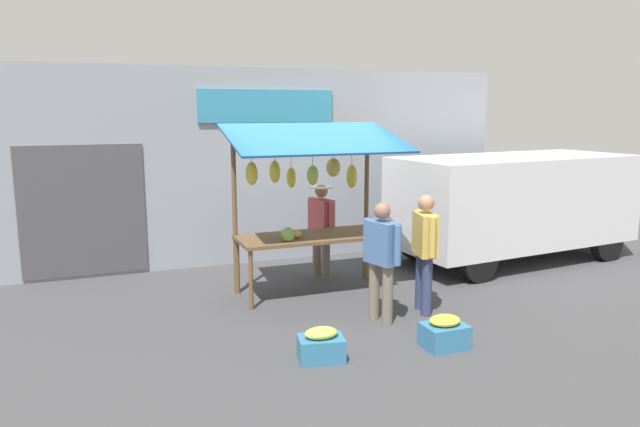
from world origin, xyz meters
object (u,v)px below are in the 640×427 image
object	(u,v)px
market_stall	(311,189)
produce_crate_near	(321,345)
produce_crate_side	(444,333)
shopper_in_striped_shirt	(381,254)
parked_van	(507,199)
shopper_with_shopping_bag	(425,245)
vendor_with_sunhat	(321,224)

from	to	relation	value
market_stall	produce_crate_near	world-z (taller)	market_stall
market_stall	produce_crate_side	xyz separation A→B (m)	(-0.69, 2.51, -1.38)
produce_crate_side	shopper_in_striped_shirt	bearing A→B (deg)	-74.05
market_stall	parked_van	world-z (taller)	market_stall
shopper_with_shopping_bag	parked_van	distance (m)	3.37
parked_van	produce_crate_near	bearing A→B (deg)	25.57
produce_crate_near	produce_crate_side	bearing A→B (deg)	172.41
produce_crate_near	vendor_with_sunhat	bearing A→B (deg)	-111.43
market_stall	parked_van	distance (m)	3.95
market_stall	parked_van	xyz separation A→B (m)	(-3.89, -0.49, -0.44)
market_stall	shopper_in_striped_shirt	xyz separation A→B (m)	(-0.40, 1.48, -0.67)
parked_van	produce_crate_side	size ratio (longest dim) A/B	9.27
shopper_in_striped_shirt	parked_van	xyz separation A→B (m)	(-3.49, -1.97, 0.24)
produce_crate_side	vendor_with_sunhat	bearing A→B (deg)	-85.43
shopper_with_shopping_bag	parked_van	size ratio (longest dim) A/B	0.35
parked_van	produce_crate_near	distance (m)	5.51
market_stall	produce_crate_side	size ratio (longest dim) A/B	5.09
produce_crate_near	produce_crate_side	size ratio (longest dim) A/B	1.12
shopper_with_shopping_bag	produce_crate_side	bearing A→B (deg)	173.97
shopper_with_shopping_bag	produce_crate_near	xyz separation A→B (m)	(1.84, 0.94, -0.75)
shopper_with_shopping_bag	shopper_in_striped_shirt	distance (m)	0.70
produce_crate_side	market_stall	bearing A→B (deg)	-74.58
shopper_in_striped_shirt	produce_crate_side	xyz separation A→B (m)	(-0.29, 1.03, -0.71)
vendor_with_sunhat	shopper_in_striped_shirt	size ratio (longest dim) A/B	0.98
market_stall	shopper_in_striped_shirt	size ratio (longest dim) A/B	1.61
market_stall	produce_crate_side	world-z (taller)	market_stall
vendor_with_sunhat	market_stall	bearing A→B (deg)	-45.60
vendor_with_sunhat	shopper_in_striped_shirt	bearing A→B (deg)	-14.89
vendor_with_sunhat	parked_van	world-z (taller)	parked_van
vendor_with_sunhat	shopper_with_shopping_bag	world-z (taller)	shopper_with_shopping_bag
parked_van	produce_crate_near	xyz separation A→B (m)	(4.64, 2.81, -0.95)
shopper_with_shopping_bag	produce_crate_side	size ratio (longest dim) A/B	3.25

